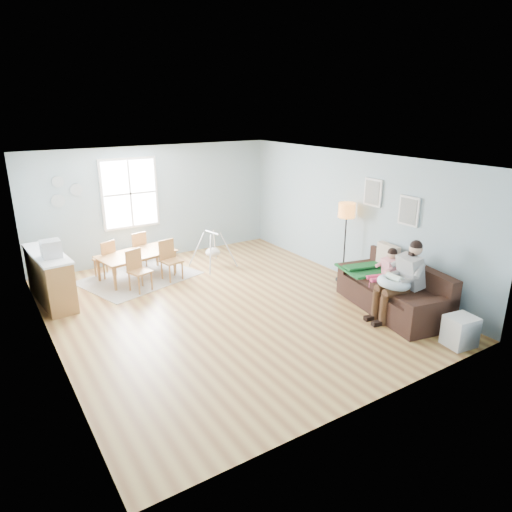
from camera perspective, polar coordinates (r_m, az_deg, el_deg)
room at (r=7.89m, az=-3.88°, el=9.84°), size 8.40×9.40×3.90m
window at (r=10.94m, az=-15.49°, el=7.54°), size 1.32×0.08×1.62m
pictures at (r=9.04m, az=16.43°, el=6.56°), size 0.05×1.34×0.74m
wall_plates at (r=10.60m, az=-22.86°, el=7.42°), size 0.67×0.02×0.66m
sofa at (r=8.71m, az=16.96°, el=-4.51°), size 1.35×2.36×0.90m
green_throw at (r=9.12m, az=13.85°, el=-1.50°), size 1.17×1.06×0.04m
beige_pillow at (r=9.10m, az=16.16°, el=-0.15°), size 0.21×0.53×0.51m
father at (r=8.24m, az=17.81°, el=-2.62°), size 1.02×0.55×1.41m
nursing_pillow at (r=8.16m, az=16.86°, el=-3.20°), size 0.72×0.71×0.23m
infant at (r=8.16m, az=16.75°, el=-2.58°), size 0.16×0.38×0.14m
toddler at (r=8.66m, az=15.96°, el=-1.41°), size 0.60×0.39×0.90m
floor_lamp at (r=9.56m, az=11.24°, el=4.81°), size 0.34×0.34×1.69m
storage_cube at (r=7.85m, az=24.12°, el=-8.58°), size 0.49×0.45×0.49m
rug at (r=10.27m, az=-14.40°, el=-2.63°), size 2.67×2.31×0.01m
dining_table at (r=10.17m, az=-14.52°, el=-1.19°), size 1.73×1.17×0.56m
chair_sw at (r=9.45m, az=-14.62°, el=-1.46°), size 0.48×0.48×0.85m
chair_se at (r=9.92m, az=-10.77°, el=-0.19°), size 0.45×0.45×0.86m
chair_nw at (r=10.36m, az=-18.21°, el=-0.12°), size 0.49×0.49×0.83m
chair_ne at (r=10.77m, az=-14.60°, el=1.00°), size 0.47×0.47×0.85m
counter at (r=9.44m, az=-24.36°, el=-2.41°), size 0.66×1.79×0.98m
monitor at (r=8.94m, az=-24.29°, el=0.83°), size 0.33×0.31×0.31m
baby_swing at (r=10.54m, az=-5.43°, el=0.57°), size 0.95×0.96×0.84m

